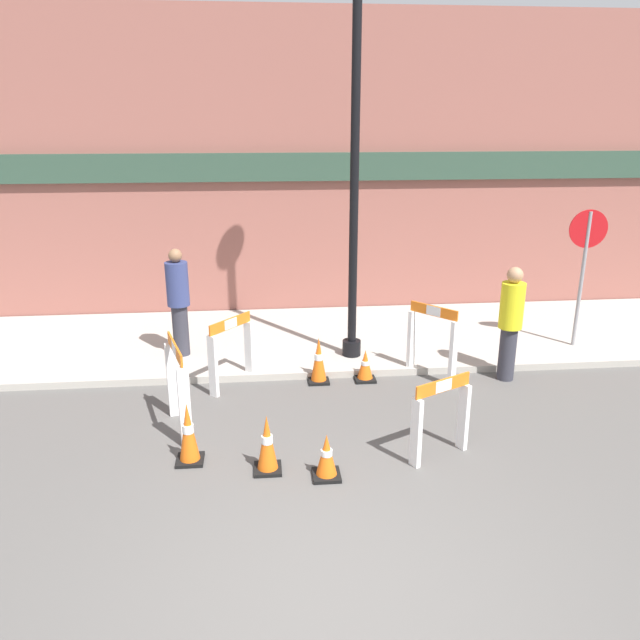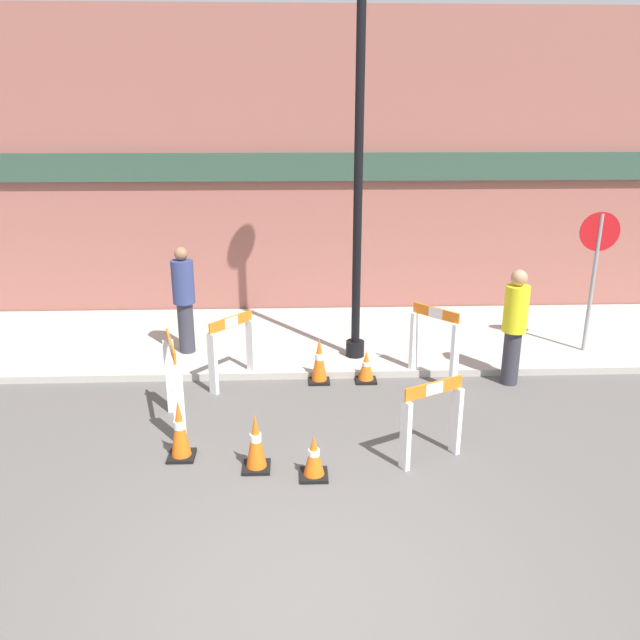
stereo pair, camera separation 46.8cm
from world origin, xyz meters
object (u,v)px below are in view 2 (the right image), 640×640
(stop_sign, at_px, (596,259))
(person_worker, at_px, (515,323))
(person_pedestrian, at_px, (184,297))
(streetlamp_post, at_px, (360,105))

(stop_sign, height_order, person_worker, stop_sign)
(stop_sign, bearing_deg, person_pedestrian, 3.14)
(stop_sign, height_order, person_pedestrian, stop_sign)
(person_worker, relative_size, person_pedestrian, 1.00)
(streetlamp_post, distance_m, person_pedestrian, 3.88)
(streetlamp_post, height_order, stop_sign, streetlamp_post)
(person_worker, bearing_deg, streetlamp_post, -33.07)
(stop_sign, distance_m, person_worker, 1.96)
(stop_sign, xyz_separation_m, person_pedestrian, (-6.35, 0.19, -0.58))
(streetlamp_post, relative_size, person_worker, 3.46)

